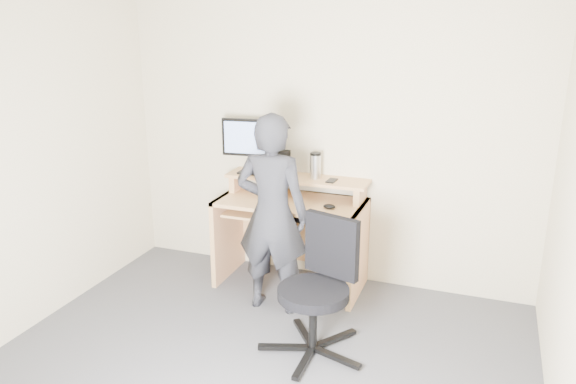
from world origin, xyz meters
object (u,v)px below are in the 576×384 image
Objects in this scene: desk at (294,220)px; person at (272,214)px; monitor at (251,141)px; office_chair at (320,283)px.

desk is 0.78× the size of person.
monitor is 0.79m from person.
desk is 1.07m from office_chair.
monitor is 1.51m from office_chair.
monitor is at bearing 174.37° from desk.
desk is at bearing 136.13° from office_chair.
person is at bearing -89.64° from desk.
monitor is (-0.40, 0.04, 0.64)m from desk.
desk is 0.55m from person.
desk is 2.43× the size of monitor.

